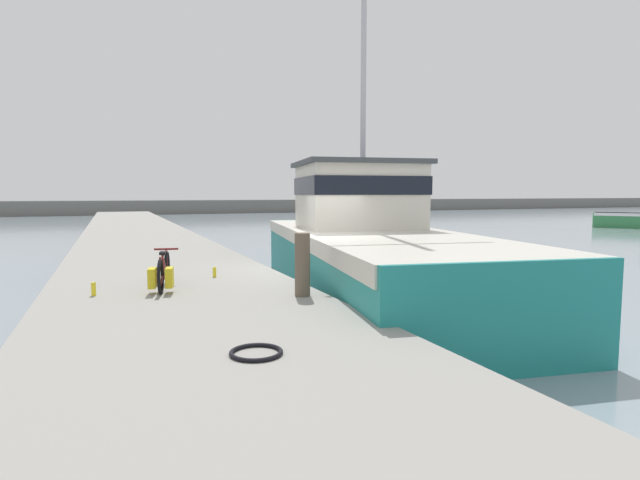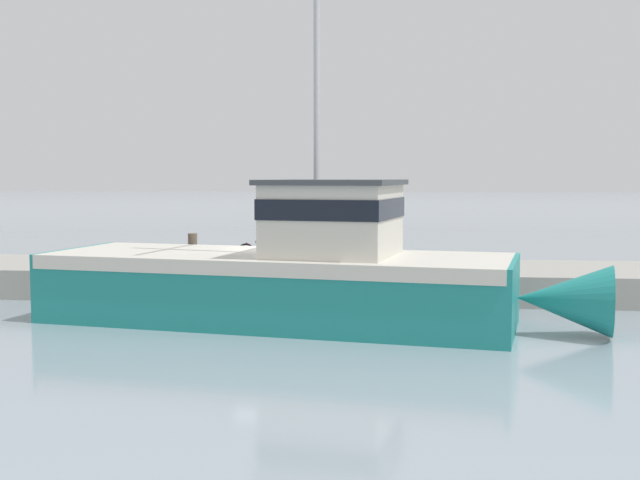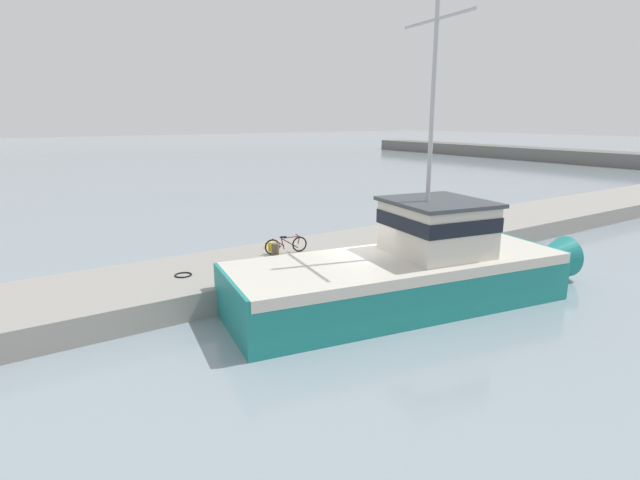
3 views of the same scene
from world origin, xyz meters
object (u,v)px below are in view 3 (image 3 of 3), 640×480
mooring_post (275,259)px  water_bottle_by_bike (320,253)px  bicycle_touring (282,246)px  fishing_boat_main (413,268)px  water_bottle_on_curb (266,245)px

mooring_post → water_bottle_by_bike: mooring_post is taller
bicycle_touring → water_bottle_by_bike: size_ratio=8.44×
mooring_post → water_bottle_by_bike: (-0.99, 2.45, -0.42)m
water_bottle_by_bike → mooring_post: bearing=-68.0°
fishing_boat_main → water_bottle_on_curb: 6.57m
fishing_boat_main → mooring_post: fishing_boat_main is taller
bicycle_touring → mooring_post: size_ratio=1.61×
water_bottle_by_bike → bicycle_touring: bearing=-137.3°
fishing_boat_main → bicycle_touring: 5.48m
fishing_boat_main → water_bottle_by_bike: bearing=-156.7°
bicycle_touring → water_bottle_on_curb: (-1.12, -0.09, -0.19)m
water_bottle_by_bike → water_bottle_on_curb: bearing=-153.5°
bicycle_touring → water_bottle_by_bike: bearing=54.0°
fishing_boat_main → water_bottle_on_curb: size_ratio=58.69×
fishing_boat_main → bicycle_touring: (-5.11, -1.95, -0.07)m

